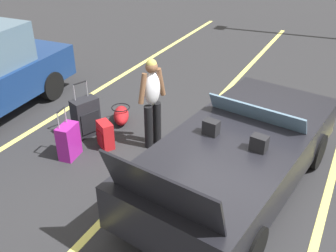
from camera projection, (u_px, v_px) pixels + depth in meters
ground_plane at (234, 187)px, 6.04m from camera, size 80.00×80.00×0.00m
lot_line_near at (322, 214)px, 5.50m from camera, size 18.00×0.12×0.01m
lot_line_mid at (157, 163)px, 6.60m from camera, size 18.00×0.12×0.01m
lot_line_far at (39, 126)px, 7.69m from camera, size 18.00×0.12×0.01m
convertible_car at (244, 149)px, 5.88m from camera, size 4.32×2.26×1.53m
suitcase_large_black at (86, 117)px, 7.23m from camera, size 0.55×0.43×1.06m
suitcase_medium_bright at (69, 141)px, 6.61m from camera, size 0.43×0.30×0.91m
suitcase_small_carryon at (105, 135)px, 6.91m from camera, size 0.35×0.39×0.50m
duffel_bag at (121, 115)px, 7.75m from camera, size 0.70×0.60×0.34m
traveler_person at (152, 99)px, 6.64m from camera, size 0.60×0.31×1.65m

